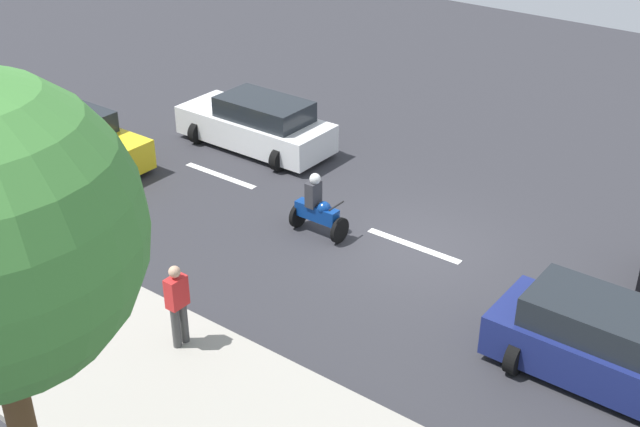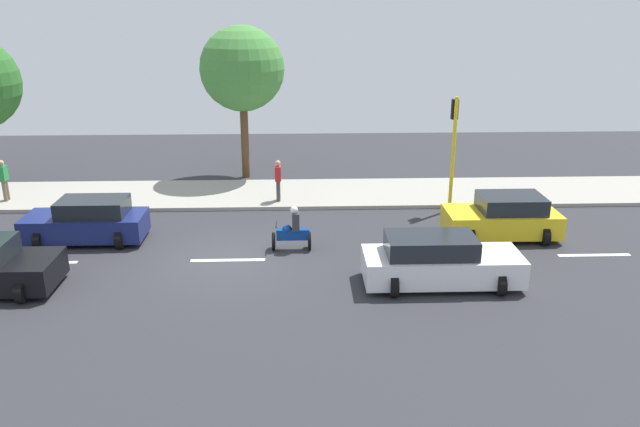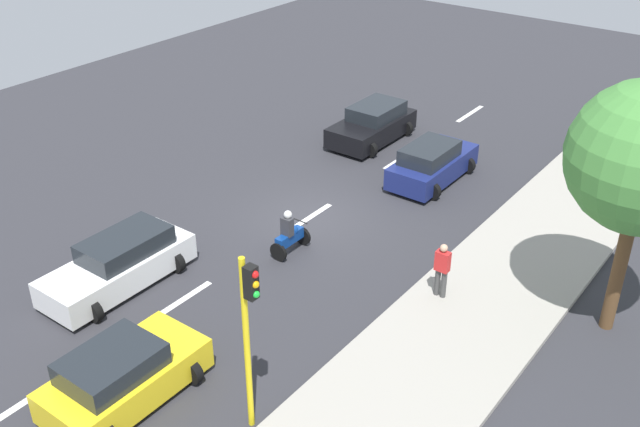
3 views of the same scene
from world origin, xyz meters
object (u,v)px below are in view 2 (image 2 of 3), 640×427
motorcycle (292,232)px  pedestrian_near_signal (4,179)px  car_yellow_cab (503,217)px  car_white (439,262)px  car_dark_blue (87,222)px  traffic_light_corner (454,138)px  street_tree_north (242,69)px  pedestrian_by_tree (278,179)px

motorcycle → pedestrian_near_signal: size_ratio=0.91×
car_yellow_cab → car_white: same height
car_dark_blue → motorcycle: (-1.05, -7.08, -0.07)m
car_dark_blue → pedestrian_near_signal: bearing=47.0°
traffic_light_corner → street_tree_north: bearing=58.4°
street_tree_north → traffic_light_corner: bearing=-121.6°
car_yellow_cab → street_tree_north: size_ratio=0.56×
car_yellow_cab → street_tree_north: 13.36m
pedestrian_by_tree → street_tree_north: (4.20, 1.64, 3.94)m
car_dark_blue → traffic_light_corner: traffic_light_corner is taller
motorcycle → street_tree_north: (9.17, 2.25, 4.35)m
street_tree_north → pedestrian_by_tree: bearing=-158.7°
car_dark_blue → motorcycle: 7.16m
pedestrian_by_tree → traffic_light_corner: traffic_light_corner is taller
car_white → pedestrian_near_signal: 18.04m
motorcycle → pedestrian_by_tree: pedestrian_by_tree is taller
car_white → traffic_light_corner: size_ratio=1.02×
car_yellow_cab → pedestrian_by_tree: (4.00, 8.00, 0.35)m
car_yellow_cab → motorcycle: 7.46m
car_white → motorcycle: 5.17m
street_tree_north → pedestrian_near_signal: bearing=111.7°
pedestrian_by_tree → street_tree_north: size_ratio=0.24×
car_yellow_cab → pedestrian_near_signal: pedestrian_near_signal is taller
car_white → street_tree_north: size_ratio=0.66×
car_dark_blue → car_white: bearing=-108.9°
pedestrian_by_tree → car_dark_blue: bearing=121.2°
traffic_light_corner → street_tree_north: size_ratio=0.65×
car_dark_blue → pedestrian_by_tree: (3.93, -6.47, 0.35)m
car_dark_blue → car_white: 12.04m
pedestrian_near_signal → pedestrian_by_tree: (-0.42, -11.13, 0.00)m
motorcycle → pedestrian_near_signal: pedestrian_near_signal is taller
car_yellow_cab → pedestrian_near_signal: (4.42, 19.13, 0.35)m
motorcycle → car_white: bearing=-123.5°
car_yellow_cab → street_tree_north: bearing=49.6°
pedestrian_near_signal → traffic_light_corner: bearing=-94.5°
car_dark_blue → car_yellow_cab: size_ratio=1.04×
car_yellow_cab → pedestrian_by_tree: pedestrian_by_tree is taller
motorcycle → pedestrian_by_tree: bearing=6.9°
car_dark_blue → traffic_light_corner: (2.94, -13.28, 2.22)m
car_dark_blue → pedestrian_by_tree: size_ratio=2.40×
traffic_light_corner → pedestrian_by_tree: bearing=81.7°
car_white → traffic_light_corner: (6.84, -1.90, 2.22)m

